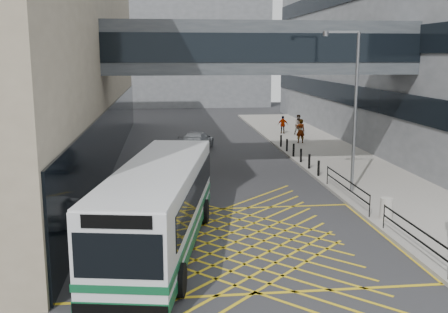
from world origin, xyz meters
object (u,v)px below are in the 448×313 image
object	(u,v)px
bus	(160,204)
pedestrian_a	(300,131)
litter_bin	(386,208)
street_lamp	(352,102)
car_dark	(167,156)
car_white	(123,206)
pedestrian_c	(283,125)
pedestrian_b	(299,125)
car_silver	(196,140)

from	to	relation	value
bus	pedestrian_a	world-z (taller)	bus
litter_bin	street_lamp	bearing A→B (deg)	90.26
litter_bin	pedestrian_a	distance (m)	19.83
car_dark	car_white	bearing A→B (deg)	80.84
car_white	street_lamp	world-z (taller)	street_lamp
car_white	pedestrian_c	bearing A→B (deg)	-122.83
street_lamp	pedestrian_c	world-z (taller)	street_lamp
car_white	pedestrian_a	distance (m)	22.18
street_lamp	pedestrian_c	distance (m)	20.68
pedestrian_a	pedestrian_b	distance (m)	4.50
car_silver	street_lamp	world-z (taller)	street_lamp
street_lamp	pedestrian_b	size ratio (longest dim) A/B	4.58
car_silver	pedestrian_c	size ratio (longest dim) A/B	3.12
car_dark	pedestrian_b	distance (m)	16.35
bus	street_lamp	distance (m)	12.14
car_dark	pedestrian_a	xyz separation A→B (m)	(10.67, 7.06, 0.43)
car_silver	street_lamp	xyz separation A→B (m)	(7.03, -13.66, 4.01)
car_silver	street_lamp	distance (m)	15.88
pedestrian_a	pedestrian_c	bearing A→B (deg)	-88.87
bus	pedestrian_b	size ratio (longest dim) A/B	6.63
car_silver	pedestrian_a	xyz separation A→B (m)	(8.44, 1.43, 0.36)
bus	car_silver	xyz separation A→B (m)	(2.58, 20.42, -0.95)
car_white	car_dark	bearing A→B (deg)	-105.01
car_dark	litter_bin	bearing A→B (deg)	127.09
car_dark	pedestrian_a	world-z (taller)	pedestrian_a
street_lamp	litter_bin	world-z (taller)	street_lamp
pedestrian_a	pedestrian_b	xyz separation A→B (m)	(1.01, 4.38, -0.08)
car_white	litter_bin	distance (m)	11.38
bus	car_white	world-z (taller)	bus
bus	pedestrian_a	xyz separation A→B (m)	(11.02, 21.85, -0.60)
car_silver	pedestrian_b	bearing A→B (deg)	-133.57
pedestrian_b	pedestrian_c	world-z (taller)	pedestrian_b
street_lamp	car_white	bearing A→B (deg)	-153.22
car_dark	pedestrian_b	xyz separation A→B (m)	(11.67, 11.44, 0.35)
car_dark	pedestrian_c	world-z (taller)	pedestrian_c
bus	pedestrian_a	bearing A→B (deg)	73.67
bus	car_silver	bearing A→B (deg)	93.22
litter_bin	pedestrian_b	world-z (taller)	pedestrian_b
street_lamp	litter_bin	xyz separation A→B (m)	(0.02, -4.68, -4.16)
car_silver	pedestrian_c	world-z (taller)	pedestrian_c
litter_bin	pedestrian_a	size ratio (longest dim) A/B	0.48
car_white	car_silver	xyz separation A→B (m)	(4.22, 16.78, 0.13)
street_lamp	pedestrian_a	bearing A→B (deg)	95.92
car_white	car_silver	bearing A→B (deg)	-109.02
bus	car_white	distance (m)	4.14
pedestrian_b	car_silver	bearing A→B (deg)	-158.98
pedestrian_a	pedestrian_c	xyz separation A→B (m)	(-0.24, 5.20, -0.17)
litter_bin	pedestrian_b	distance (m)	24.28
car_white	car_dark	distance (m)	11.33
car_white	pedestrian_b	xyz separation A→B (m)	(13.66, 22.59, 0.41)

